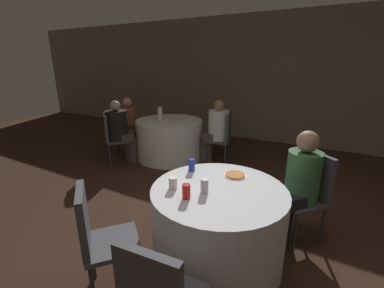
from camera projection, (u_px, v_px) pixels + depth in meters
ground_plane at (198, 259)px, 2.43m from camera, size 16.00×16.00×0.00m
wall_back at (289, 81)px, 5.52m from camera, size 16.00×0.06×2.80m
table_near at (218, 225)px, 2.32m from camera, size 1.18×1.18×0.74m
table_far at (170, 139)px, 4.93m from camera, size 1.25×1.25×0.74m
chair_near_southwest at (98, 233)px, 1.93m from camera, size 0.56×0.56×0.93m
chair_near_northeast at (308, 189)px, 2.59m from camera, size 0.56×0.56×0.93m
chair_far_northeast at (222, 128)px, 5.03m from camera, size 0.56×0.56×0.93m
chair_far_southwest at (112, 134)px, 4.56m from camera, size 0.57×0.57×0.93m
chair_far_east at (223, 134)px, 4.57m from camera, size 0.47×0.47×0.93m
chair_far_west at (125, 125)px, 5.29m from camera, size 0.43×0.43×0.93m
person_floral_shirt at (132, 125)px, 5.22m from camera, size 0.50×0.33×1.11m
person_green_jacket at (296, 189)px, 2.53m from camera, size 0.45×0.46×1.17m
person_white_shirt at (215, 131)px, 4.60m from camera, size 0.51×0.40×1.16m
person_black_shirt at (121, 131)px, 4.60m from camera, size 0.50×0.51×1.15m
pizza_plate_near at (235, 175)px, 2.46m from camera, size 0.23×0.23×0.02m
soda_can_blue at (192, 165)px, 2.57m from camera, size 0.07×0.07×0.12m
soda_can_red at (186, 191)px, 2.04m from camera, size 0.07×0.07×0.12m
soda_can_silver at (204, 186)px, 2.13m from camera, size 0.07×0.07×0.12m
cup_near at (173, 183)px, 2.21m from camera, size 0.07×0.07×0.10m
bottle_far at (160, 113)px, 4.83m from camera, size 0.09×0.09×0.24m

